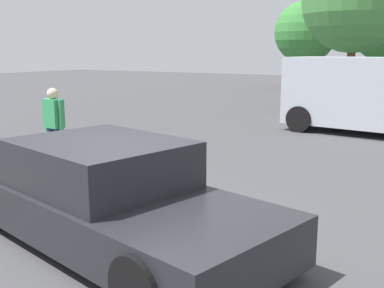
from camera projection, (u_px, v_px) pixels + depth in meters
ground_plane at (122, 242)px, 5.80m from camera, size 80.00×80.00×0.00m
sedan_foreground at (105, 197)px, 5.72m from camera, size 4.97×2.79×1.27m
van_white at (384, 94)px, 12.98m from camera, size 5.49×2.63×2.15m
pedestrian at (54, 121)px, 9.42m from camera, size 0.57×0.29×1.60m
tree_back_left at (306, 32)px, 29.73m from camera, size 3.94×3.94×5.47m
tree_back_center at (355, 0)px, 18.18m from camera, size 4.05×4.05×6.29m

